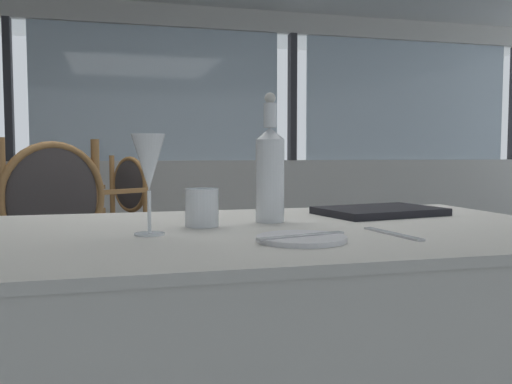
{
  "coord_description": "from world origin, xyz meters",
  "views": [
    {
      "loc": [
        -0.56,
        -2.78,
        0.94
      ],
      "look_at": [
        -0.18,
        -1.33,
        0.83
      ],
      "focal_mm": 38.58,
      "sensor_mm": 36.0,
      "label": 1
    }
  ],
  "objects_px": {
    "water_bottle": "(270,171)",
    "menu_book": "(379,211)",
    "wine_glass": "(149,165)",
    "side_plate": "(301,239)",
    "water_tumbler": "(202,207)",
    "dining_chair_0_0": "(113,211)",
    "dining_chair_0_3": "(41,239)"
  },
  "relations": [
    {
      "from": "water_bottle",
      "to": "menu_book",
      "type": "relative_size",
      "value": 0.99
    },
    {
      "from": "wine_glass",
      "to": "menu_book",
      "type": "relative_size",
      "value": 0.65
    },
    {
      "from": "side_plate",
      "to": "wine_glass",
      "type": "distance_m",
      "value": 0.36
    },
    {
      "from": "water_bottle",
      "to": "wine_glass",
      "type": "relative_size",
      "value": 1.51
    },
    {
      "from": "side_plate",
      "to": "water_bottle",
      "type": "xyz_separation_m",
      "value": [
        0.02,
        0.31,
        0.12
      ]
    },
    {
      "from": "water_tumbler",
      "to": "menu_book",
      "type": "height_order",
      "value": "water_tumbler"
    },
    {
      "from": "side_plate",
      "to": "dining_chair_0_0",
      "type": "xyz_separation_m",
      "value": [
        -0.35,
        2.77,
        -0.22
      ]
    },
    {
      "from": "water_tumbler",
      "to": "dining_chair_0_3",
      "type": "distance_m",
      "value": 1.31
    },
    {
      "from": "wine_glass",
      "to": "water_tumbler",
      "type": "distance_m",
      "value": 0.2
    },
    {
      "from": "water_bottle",
      "to": "dining_chair_0_3",
      "type": "distance_m",
      "value": 1.37
    },
    {
      "from": "water_bottle",
      "to": "dining_chair_0_3",
      "type": "relative_size",
      "value": 0.32
    },
    {
      "from": "side_plate",
      "to": "water_tumbler",
      "type": "distance_m",
      "value": 0.31
    },
    {
      "from": "side_plate",
      "to": "water_bottle",
      "type": "distance_m",
      "value": 0.33
    },
    {
      "from": "water_bottle",
      "to": "menu_book",
      "type": "bearing_deg",
      "value": 13.01
    },
    {
      "from": "menu_book",
      "to": "dining_chair_0_3",
      "type": "xyz_separation_m",
      "value": [
        -1.02,
        1.07,
        -0.2
      ]
    },
    {
      "from": "dining_chair_0_0",
      "to": "dining_chair_0_3",
      "type": "distance_m",
      "value": 1.36
    },
    {
      "from": "dining_chair_0_3",
      "to": "water_tumbler",
      "type": "bearing_deg",
      "value": 170.97
    },
    {
      "from": "menu_book",
      "to": "dining_chair_0_0",
      "type": "bearing_deg",
      "value": 96.06
    },
    {
      "from": "wine_glass",
      "to": "dining_chair_0_3",
      "type": "height_order",
      "value": "dining_chair_0_3"
    },
    {
      "from": "dining_chair_0_0",
      "to": "water_tumbler",
      "type": "bearing_deg",
      "value": 62.7
    },
    {
      "from": "dining_chair_0_0",
      "to": "water_bottle",
      "type": "bearing_deg",
      "value": 66.85
    },
    {
      "from": "dining_chair_0_0",
      "to": "wine_glass",
      "type": "bearing_deg",
      "value": 59.7
    },
    {
      "from": "wine_glass",
      "to": "dining_chair_0_3",
      "type": "bearing_deg",
      "value": 105.93
    },
    {
      "from": "water_bottle",
      "to": "dining_chair_0_3",
      "type": "height_order",
      "value": "water_bottle"
    },
    {
      "from": "dining_chair_0_3",
      "to": "menu_book",
      "type": "bearing_deg",
      "value": -168.11
    },
    {
      "from": "side_plate",
      "to": "water_bottle",
      "type": "relative_size",
      "value": 0.55
    },
    {
      "from": "side_plate",
      "to": "dining_chair_0_3",
      "type": "xyz_separation_m",
      "value": [
        -0.65,
        1.45,
        -0.19
      ]
    },
    {
      "from": "water_bottle",
      "to": "side_plate",
      "type": "bearing_deg",
      "value": -94.51
    },
    {
      "from": "wine_glass",
      "to": "side_plate",
      "type": "bearing_deg",
      "value": -29.36
    },
    {
      "from": "water_tumbler",
      "to": "dining_chair_0_0",
      "type": "xyz_separation_m",
      "value": [
        -0.2,
        2.51,
        -0.26
      ]
    },
    {
      "from": "water_bottle",
      "to": "menu_book",
      "type": "distance_m",
      "value": 0.37
    },
    {
      "from": "menu_book",
      "to": "dining_chair_0_3",
      "type": "relative_size",
      "value": 0.33
    }
  ]
}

